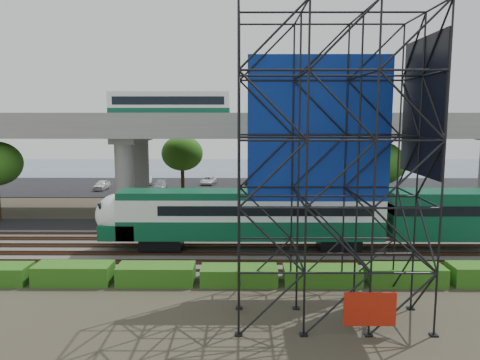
{
  "coord_description": "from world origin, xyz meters",
  "views": [
    {
      "loc": [
        1.23,
        -31.41,
        10.09
      ],
      "look_at": [
        0.99,
        6.0,
        4.89
      ],
      "focal_mm": 35.0,
      "sensor_mm": 36.0,
      "label": 1
    }
  ],
  "objects": [
    {
      "name": "commuter_train",
      "position": [
        3.89,
        2.0,
        2.88
      ],
      "size": [
        29.3,
        3.06,
        4.3
      ],
      "color": "black",
      "rests_on": "rail_tracks"
    },
    {
      "name": "rail_tracks",
      "position": [
        0.0,
        2.0,
        0.28
      ],
      "size": [
        90.0,
        9.52,
        0.16
      ],
      "color": "#472D1E",
      "rests_on": "ballast_bed"
    },
    {
      "name": "parking_lot",
      "position": [
        0.0,
        34.0,
        0.04
      ],
      "size": [
        90.0,
        18.0,
        0.08
      ],
      "primitive_type": "cube",
      "color": "black",
      "rests_on": "ground"
    },
    {
      "name": "ground",
      "position": [
        0.0,
        0.0,
        0.0
      ],
      "size": [
        140.0,
        140.0,
        0.0
      ],
      "primitive_type": "plane",
      "color": "#474233",
      "rests_on": "ground"
    },
    {
      "name": "harbor_water",
      "position": [
        0.0,
        56.0,
        0.01
      ],
      "size": [
        140.0,
        40.0,
        0.03
      ],
      "primitive_type": "cube",
      "color": "#3E5467",
      "rests_on": "ground"
    },
    {
      "name": "suv",
      "position": [
        -6.79,
        11.18,
        0.73
      ],
      "size": [
        4.74,
        2.24,
        1.31
      ],
      "primitive_type": "imported",
      "rotation": [
        0.0,
        0.0,
        1.59
      ],
      "color": "black",
      "rests_on": "service_road"
    },
    {
      "name": "hedge_strip",
      "position": [
        1.01,
        -4.3,
        0.56
      ],
      "size": [
        34.6,
        1.8,
        1.2
      ],
      "color": "#2C5F15",
      "rests_on": "ground"
    },
    {
      "name": "trees",
      "position": [
        -4.67,
        16.17,
        5.57
      ],
      "size": [
        40.94,
        16.94,
        7.69
      ],
      "color": "#382314",
      "rests_on": "ground"
    },
    {
      "name": "parked_cars",
      "position": [
        1.37,
        33.43,
        0.7
      ],
      "size": [
        38.67,
        9.73,
        1.29
      ],
      "color": "white",
      "rests_on": "parking_lot"
    },
    {
      "name": "service_road",
      "position": [
        0.0,
        10.5,
        0.04
      ],
      "size": [
        90.0,
        5.0,
        0.08
      ],
      "primitive_type": "cube",
      "color": "black",
      "rests_on": "ground"
    },
    {
      "name": "ballast_bed",
      "position": [
        0.0,
        2.0,
        0.1
      ],
      "size": [
        90.0,
        12.0,
        0.2
      ],
      "primitive_type": "cube",
      "color": "slate",
      "rests_on": "ground"
    },
    {
      "name": "overpass",
      "position": [
        -0.45,
        16.0,
        8.21
      ],
      "size": [
        80.0,
        12.0,
        12.4
      ],
      "color": "#9E9B93",
      "rests_on": "ground"
    },
    {
      "name": "scaffold_tower",
      "position": [
        5.55,
        -7.98,
        7.47
      ],
      "size": [
        9.36,
        6.36,
        15.0
      ],
      "color": "black",
      "rests_on": "ground"
    }
  ]
}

